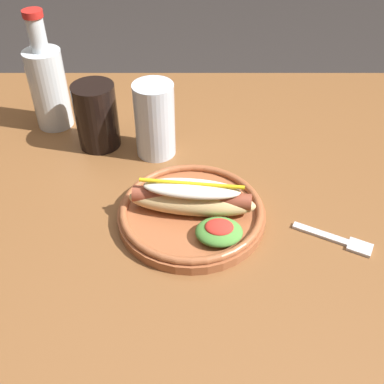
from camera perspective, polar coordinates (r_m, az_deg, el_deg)
The scene contains 6 objects.
dining_table at distance 0.86m, azimuth 3.90°, elevation -5.30°, with size 1.14×0.89×0.74m.
hot_dog_plate at distance 0.72m, azimuth 0.16°, elevation -2.16°, with size 0.23×0.23×0.08m.
fork at distance 0.74m, azimuth 17.64°, elevation -5.68°, with size 0.12×0.07×0.00m.
soda_cup at distance 0.89m, azimuth -11.60°, elevation 9.13°, with size 0.08×0.08×0.12m, color black.
water_cup at distance 0.84m, azimuth -4.55°, elevation 8.81°, with size 0.07×0.07×0.14m, color silver.
glass_bottle at distance 0.96m, azimuth -17.23°, elevation 12.54°, with size 0.07×0.07×0.23m.
Camera 1 is at (-0.06, -0.60, 1.25)m, focal length 43.38 mm.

